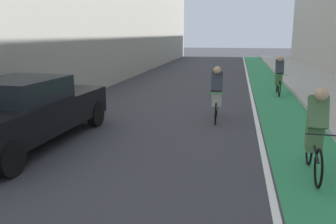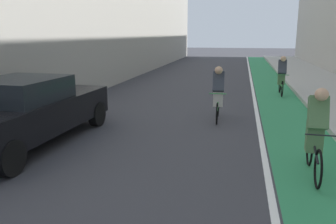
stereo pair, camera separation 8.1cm
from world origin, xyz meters
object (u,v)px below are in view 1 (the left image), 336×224
cyclist_mid (316,131)px  cyclist_trailing (217,93)px  cyclist_far (279,74)px  parked_sedan_black (26,110)px

cyclist_mid → cyclist_trailing: bearing=117.3°
cyclist_far → cyclist_mid: bearing=-92.1°
cyclist_mid → cyclist_far: 8.66m
parked_sedan_black → cyclist_mid: 6.05m
cyclist_mid → parked_sedan_black: bearing=174.1°
cyclist_trailing → cyclist_far: 5.38m
parked_sedan_black → cyclist_trailing: bearing=37.7°
cyclist_mid → cyclist_trailing: cyclist_mid is taller
cyclist_trailing → cyclist_far: bearing=65.2°
cyclist_trailing → cyclist_far: size_ratio=0.98×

